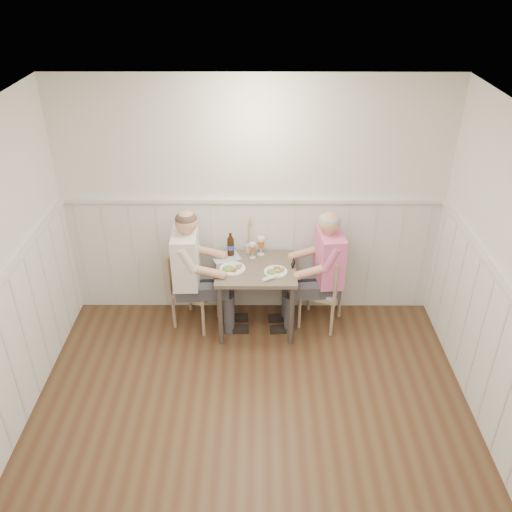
# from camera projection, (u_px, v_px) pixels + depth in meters

# --- Properties ---
(ground_plane) EXTENTS (4.50, 4.50, 0.00)m
(ground_plane) POSITION_uv_depth(u_px,v_px,m) (251.00, 467.00, 4.33)
(ground_plane) COLOR #4B2E1B
(room_shell) EXTENTS (4.04, 4.54, 2.60)m
(room_shell) POSITION_uv_depth(u_px,v_px,m) (250.00, 314.00, 3.56)
(room_shell) COLOR white
(room_shell) RESTS_ON ground
(wainscot) EXTENTS (4.00, 4.49, 1.34)m
(wainscot) POSITION_uv_depth(u_px,v_px,m) (251.00, 345.00, 4.58)
(wainscot) COLOR silver
(wainscot) RESTS_ON ground
(dining_table) EXTENTS (0.82, 0.70, 0.75)m
(dining_table) POSITION_uv_depth(u_px,v_px,m) (256.00, 276.00, 5.59)
(dining_table) COLOR brown
(dining_table) RESTS_ON ground
(chair_right) EXTENTS (0.54, 0.54, 0.88)m
(chair_right) POSITION_uv_depth(u_px,v_px,m) (327.00, 287.00, 5.72)
(chair_right) COLOR gray
(chair_right) RESTS_ON ground
(chair_left) EXTENTS (0.54, 0.54, 0.88)m
(chair_left) POSITION_uv_depth(u_px,v_px,m) (190.00, 285.00, 5.75)
(chair_left) COLOR gray
(chair_left) RESTS_ON ground
(man_in_pink) EXTENTS (0.66, 0.46, 1.37)m
(man_in_pink) POSITION_uv_depth(u_px,v_px,m) (324.00, 279.00, 5.66)
(man_in_pink) COLOR #3F3F47
(man_in_pink) RESTS_ON ground
(diner_cream) EXTENTS (0.66, 0.46, 1.42)m
(diner_cream) POSITION_uv_depth(u_px,v_px,m) (192.00, 281.00, 5.60)
(diner_cream) COLOR #3F3F47
(diner_cream) RESTS_ON ground
(plate_man) EXTENTS (0.24, 0.24, 0.06)m
(plate_man) POSITION_uv_depth(u_px,v_px,m) (275.00, 271.00, 5.44)
(plate_man) COLOR white
(plate_man) RESTS_ON dining_table
(plate_diner) EXTENTS (0.26, 0.26, 0.07)m
(plate_diner) POSITION_uv_depth(u_px,v_px,m) (231.00, 268.00, 5.48)
(plate_diner) COLOR white
(plate_diner) RESTS_ON dining_table
(beer_glass_a) EXTENTS (0.08, 0.08, 0.21)m
(beer_glass_a) POSITION_uv_depth(u_px,v_px,m) (261.00, 243.00, 5.69)
(beer_glass_a) COLOR silver
(beer_glass_a) RESTS_ON dining_table
(beer_glass_b) EXTENTS (0.07, 0.07, 0.17)m
(beer_glass_b) POSITION_uv_depth(u_px,v_px,m) (252.00, 248.00, 5.64)
(beer_glass_b) COLOR silver
(beer_glass_b) RESTS_ON dining_table
(beer_bottle) EXTENTS (0.07, 0.07, 0.27)m
(beer_bottle) POSITION_uv_depth(u_px,v_px,m) (231.00, 246.00, 5.69)
(beer_bottle) COLOR black
(beer_bottle) RESTS_ON dining_table
(rolled_napkin) EXTENTS (0.18, 0.13, 0.04)m
(rolled_napkin) POSITION_uv_depth(u_px,v_px,m) (271.00, 278.00, 5.33)
(rolled_napkin) COLOR white
(rolled_napkin) RESTS_ON dining_table
(grass_vase) EXTENTS (0.05, 0.05, 0.44)m
(grass_vase) POSITION_uv_depth(u_px,v_px,m) (247.00, 236.00, 5.70)
(grass_vase) COLOR silver
(grass_vase) RESTS_ON dining_table
(gingham_mat) EXTENTS (0.35, 0.31, 0.01)m
(gingham_mat) POSITION_uv_depth(u_px,v_px,m) (226.00, 257.00, 5.71)
(gingham_mat) COLOR #6B80B6
(gingham_mat) RESTS_ON dining_table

